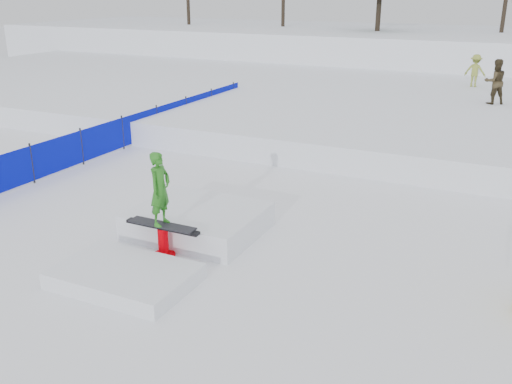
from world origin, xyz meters
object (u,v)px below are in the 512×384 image
at_px(walker_olive, 495,82).
at_px(safety_fence, 123,132).
at_px(jib_rail_feature, 180,232).
at_px(walker_ygreen, 475,71).

bearing_deg(walker_olive, safety_fence, 11.86).
distance_m(safety_fence, walker_olive, 13.73).
xyz_separation_m(walker_olive, jib_rail_feature, (-4.70, -14.33, -1.33)).
bearing_deg(walker_olive, jib_rail_feature, 43.01).
relative_size(safety_fence, walker_ygreen, 11.40).
height_order(walker_olive, walker_ygreen, walker_olive).
relative_size(walker_olive, walker_ygreen, 1.19).
distance_m(walker_ygreen, jib_rail_feature, 18.57).
distance_m(safety_fence, walker_ygreen, 15.82).
xyz_separation_m(safety_fence, walker_ygreen, (9.29, 12.76, 0.95)).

